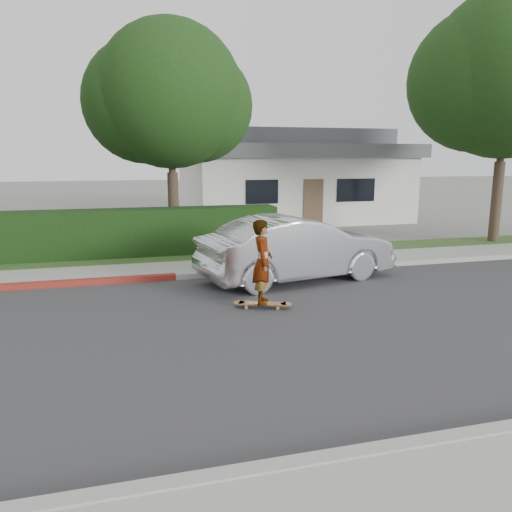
% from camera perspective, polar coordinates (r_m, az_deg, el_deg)
% --- Properties ---
extents(ground, '(120.00, 120.00, 0.00)m').
position_cam_1_polar(ground, '(8.75, -12.84, -9.36)').
color(ground, slate).
rests_on(ground, ground).
extents(road, '(60.00, 8.00, 0.01)m').
position_cam_1_polar(road, '(8.75, -12.84, -9.33)').
color(road, '#2D2D30').
rests_on(road, ground).
extents(curb_near, '(60.00, 0.20, 0.15)m').
position_cam_1_polar(curb_near, '(5.07, -10.60, -24.78)').
color(curb_near, '#9E9E99').
rests_on(curb_near, ground).
extents(curb_far, '(60.00, 0.20, 0.15)m').
position_cam_1_polar(curb_far, '(12.66, -13.69, -2.61)').
color(curb_far, '#9E9E99').
rests_on(curb_far, ground).
extents(sidewalk_far, '(60.00, 1.60, 0.12)m').
position_cam_1_polar(sidewalk_far, '(13.54, -13.80, -1.78)').
color(sidewalk_far, gray).
rests_on(sidewalk_far, ground).
extents(planting_strip, '(60.00, 1.60, 0.10)m').
position_cam_1_polar(planting_strip, '(15.11, -13.97, -0.49)').
color(planting_strip, '#2D4C1E').
rests_on(planting_strip, ground).
extents(hedge, '(15.00, 1.00, 1.50)m').
position_cam_1_polar(hedge, '(15.82, -25.07, 1.88)').
color(hedge, black).
rests_on(hedge, ground).
extents(tree_center, '(5.66, 4.84, 7.44)m').
position_cam_1_polar(tree_center, '(17.58, -9.91, 17.20)').
color(tree_center, '#33261C').
rests_on(tree_center, ground).
extents(tree_right, '(6.32, 5.60, 8.56)m').
position_cam_1_polar(tree_right, '(19.75, 26.44, 17.67)').
color(tree_right, '#33261C').
rests_on(tree_right, ground).
extents(house, '(10.60, 8.60, 4.30)m').
position_cam_1_polar(house, '(25.58, 3.67, 9.14)').
color(house, beige).
rests_on(house, ground).
extents(skateboard, '(1.20, 0.64, 0.11)m').
position_cam_1_polar(skateboard, '(10.20, 0.74, -5.47)').
color(skateboard, '#B27331').
rests_on(skateboard, ground).
extents(skateboarder, '(0.57, 0.71, 1.70)m').
position_cam_1_polar(skateboarder, '(9.98, 0.75, -0.69)').
color(skateboarder, white).
rests_on(skateboarder, skateboard).
extents(car_silver, '(5.16, 2.68, 1.62)m').
position_cam_1_polar(car_silver, '(12.39, 4.69, 0.85)').
color(car_silver, '#B2B5BA').
rests_on(car_silver, ground).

